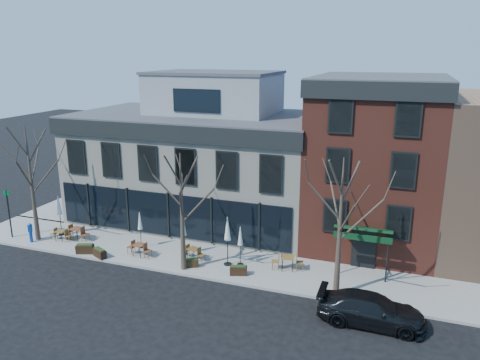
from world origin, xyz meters
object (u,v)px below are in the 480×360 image
(parked_sedan, at_px, (371,310))
(cafe_set_0, at_px, (61,234))
(call_box, at_px, (30,232))
(umbrella_0, at_px, (59,207))

(parked_sedan, height_order, cafe_set_0, parked_sedan)
(parked_sedan, relative_size, call_box, 3.69)
(umbrella_0, bearing_deg, cafe_set_0, -50.63)
(cafe_set_0, relative_size, umbrella_0, 0.56)
(call_box, relative_size, umbrella_0, 0.48)
(parked_sedan, distance_m, call_box, 22.64)
(parked_sedan, relative_size, cafe_set_0, 3.16)
(parked_sedan, xyz_separation_m, umbrella_0, (-21.52, 3.94, 1.43))
(call_box, height_order, umbrella_0, umbrella_0)
(umbrella_0, bearing_deg, call_box, -119.25)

